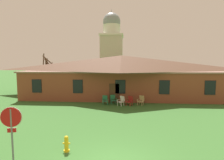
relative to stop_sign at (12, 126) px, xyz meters
The scene contains 10 objects.
brick_building 18.02m from the stop_sign, 77.58° to the left, with size 24.35×10.40×5.36m.
dome_tower 34.00m from the stop_sign, 87.66° to the left, with size 5.18×5.18×16.34m.
stop_sign is the anchor object (origin of this frame).
lawn_chair_by_porch 11.91m from the stop_sign, 78.74° to the left, with size 0.72×0.76×0.96m.
lawn_chair_near_door 12.47m from the stop_sign, 75.42° to the left, with size 0.76×0.81×0.96m.
lawn_chair_left_end 12.12m from the stop_sign, 70.54° to the left, with size 0.85×0.87×0.96m.
lawn_chair_middle 12.49m from the stop_sign, 66.89° to the left, with size 0.83×0.86×0.96m.
lawn_chair_right_end 13.29m from the stop_sign, 62.79° to the left, with size 0.81×0.85×0.96m.
bare_tree_beside_building 20.87m from the stop_sign, 110.84° to the left, with size 1.82×2.14×5.79m.
fire_hydrant 2.76m from the stop_sign, 48.60° to the left, with size 0.36×0.28×0.79m.
Camera 1 is at (0.47, -6.69, 4.28)m, focal length 28.09 mm.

